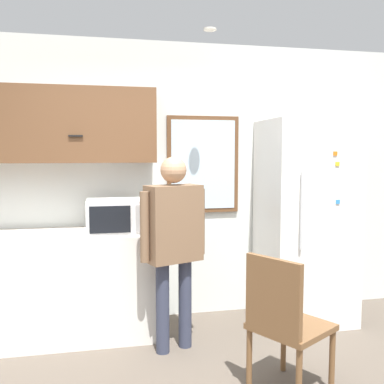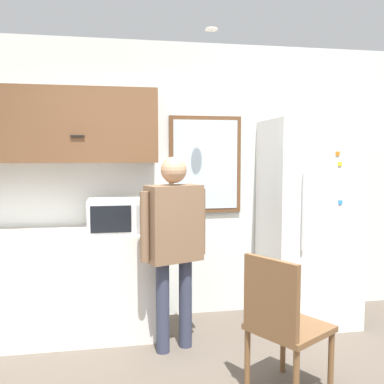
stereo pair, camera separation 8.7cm
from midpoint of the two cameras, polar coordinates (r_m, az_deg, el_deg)
The scene contains 9 objects.
back_wall at distance 4.23m, azimuth -3.72°, elevation 1.38°, with size 6.00×0.06×2.70m.
counter at distance 4.06m, azimuth -19.37°, elevation -11.71°, with size 2.15×0.64×0.94m.
upper_cabinets at distance 4.05m, azimuth -19.63°, elevation 8.40°, with size 2.15×0.36×0.66m.
microwave at distance 3.80m, azimuth -9.45°, elevation -3.15°, with size 0.48×0.40×0.29m.
person at distance 3.50m, azimuth -1.71°, elevation -5.62°, with size 0.56×0.36×1.60m.
refrigerator at distance 4.28m, azimuth 15.75°, elevation -3.83°, with size 0.82×0.74×1.95m.
chair at distance 3.01m, azimuth 12.72°, elevation -16.29°, with size 0.63×0.63×0.96m.
window at distance 4.25m, azimuth 2.36°, elevation 3.67°, with size 0.72×0.05×0.96m.
ceiling_light at distance 3.89m, azimuth 3.25°, elevation 20.86°, with size 0.11×0.11×0.01m.
Camera 2 is at (-0.44, -2.26, 1.63)m, focal length 40.00 mm.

